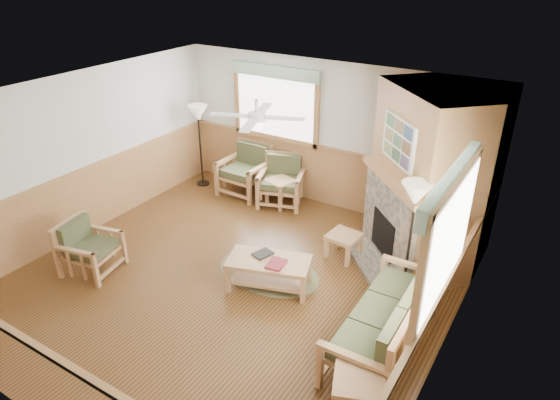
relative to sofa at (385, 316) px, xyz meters
The scene contains 24 objects.
floor 2.42m from the sofa, behind, with size 6.00×6.00×0.01m, color #533317.
ceiling 3.26m from the sofa, behind, with size 6.00×6.00×0.01m, color white.
wall_back 4.00m from the sofa, 127.50° to the left, with size 6.00×0.02×2.70m, color silver.
wall_front 3.86m from the sofa, 129.25° to the right, with size 6.00×0.02×2.70m, color silver.
wall_left 5.45m from the sofa, behind, with size 0.02×6.00×2.70m, color silver.
wall_right 1.09m from the sofa, ahead, with size 0.02×6.00×2.70m, color silver.
wainscot 2.38m from the sofa, behind, with size 6.00×6.00×1.10m, color #A37243, non-canonical shape.
fireplace 2.34m from the sofa, 98.60° to the left, with size 2.20×2.20×2.70m, color #A37243, non-canonical shape.
window_back 5.07m from the sofa, 138.68° to the left, with size 1.90×0.16×1.50m, color white, non-canonical shape.
window_right 2.15m from the sofa, 10.26° to the right, with size 0.16×1.90×1.50m, color white, non-canonical shape.
ceiling_fan 3.05m from the sofa, 169.25° to the left, with size 1.24×1.24×0.36m, color white, non-canonical shape.
sofa is the anchor object (origin of this frame).
armchair_back_left 4.75m from the sofa, 146.17° to the left, with size 0.86×0.86×0.97m, color #AE7E51, non-canonical shape.
armchair_back_right 4.07m from the sofa, 139.49° to the left, with size 0.80×0.80×0.90m, color #AE7E51, non-canonical shape.
armchair_left 4.40m from the sofa, 169.74° to the right, with size 0.73×0.73×0.81m, color #AE7E51, non-canonical shape.
coffee_table 1.87m from the sofa, behind, with size 1.16×0.58×0.47m, color #AE7E51, non-canonical shape.
end_table_chairs 3.99m from the sofa, 140.05° to the left, with size 0.47×0.45×0.52m, color #AE7E51, non-canonical shape.
end_table_sofa 1.19m from the sofa, 81.44° to the right, with size 0.51×0.49×0.58m, color #AE7E51, non-canonical shape.
footstool 2.02m from the sofa, 129.35° to the left, with size 0.47×0.47×0.41m, color #AE7E51, non-canonical shape.
braided_rug 2.16m from the sofa, 164.40° to the left, with size 1.62×1.62×0.01m, color brown.
floor_lamp_left 5.54m from the sofa, 153.03° to the left, with size 0.39×0.39×1.69m, color black, non-canonical shape.
floor_lamp_right 1.22m from the sofa, 96.85° to the left, with size 0.40×0.40×1.74m, color black, non-canonical shape.
book_red 1.70m from the sofa, behind, with size 0.22×0.30×0.03m, color maroon.
book_dark 2.01m from the sofa, behind, with size 0.20×0.27×0.03m, color black.
Camera 1 is at (3.78, -4.73, 4.38)m, focal length 32.00 mm.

